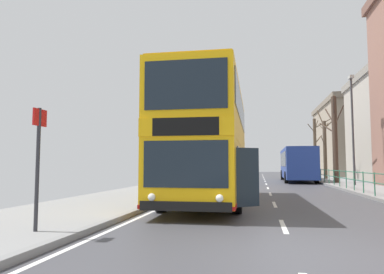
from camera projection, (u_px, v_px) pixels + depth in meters
The scene contains 10 objects.
ground at pixel (252, 248), 6.19m from camera, with size 15.80×140.00×0.20m.
double_decker_bus_main at pixel (210, 143), 14.18m from camera, with size 3.33×10.66×4.55m.
background_bus_far_lane at pixel (297, 164), 32.01m from camera, with size 2.80×10.84×2.95m.
pedestrian_railing_far_kerb at pixel (337, 175), 22.97m from camera, with size 0.05×32.37×1.03m.
bus_stop_sign_near at pixel (38, 154), 7.32m from camera, with size 0.08×0.44×2.56m.
street_lamp_far_side at pixel (352, 121), 23.99m from camera, with size 0.28×0.60×7.51m.
bare_tree_far_00 at pixel (325, 147), 34.74m from camera, with size 1.28×2.09×6.93m.
bare_tree_far_01 at pixel (335, 137), 27.13m from camera, with size 1.43×3.67×6.67m.
bare_tree_far_02 at pixel (315, 146), 40.44m from camera, with size 2.94×1.69×6.81m.
background_building_01 at pixel (360, 138), 50.13m from camera, with size 10.71×17.47×10.48m.
Camera 1 is at (-0.58, -6.41, 1.50)m, focal length 32.82 mm.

